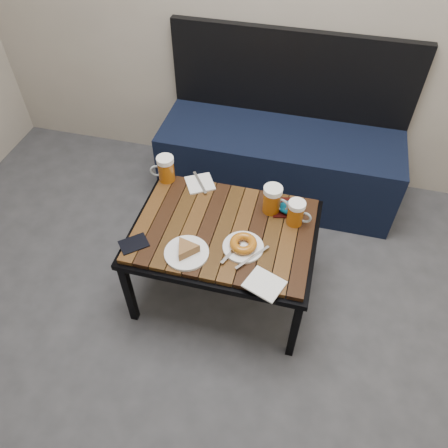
% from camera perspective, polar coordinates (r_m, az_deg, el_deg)
% --- Properties ---
extents(bench, '(1.40, 0.50, 0.95)m').
position_cam_1_polar(bench, '(2.70, 7.24, 8.81)').
color(bench, black).
rests_on(bench, ground).
extents(cafe_table, '(0.84, 0.62, 0.47)m').
position_cam_1_polar(cafe_table, '(2.01, -0.00, -1.40)').
color(cafe_table, black).
rests_on(cafe_table, ground).
extents(beer_mug_left, '(0.13, 0.10, 0.14)m').
position_cam_1_polar(beer_mug_left, '(2.19, -7.65, 7.17)').
color(beer_mug_left, '#9E4F0C').
rests_on(beer_mug_left, cafe_table).
extents(beer_mug_centre, '(0.13, 0.10, 0.14)m').
position_cam_1_polar(beer_mug_centre, '(2.02, 6.38, 3.20)').
color(beer_mug_centre, '#9E4F0C').
rests_on(beer_mug_centre, cafe_table).
extents(beer_mug_right, '(0.12, 0.08, 0.13)m').
position_cam_1_polar(beer_mug_right, '(1.98, 9.42, 1.44)').
color(beer_mug_right, '#9E4F0C').
rests_on(beer_mug_right, cafe_table).
extents(plate_pie, '(0.19, 0.19, 0.05)m').
position_cam_1_polar(plate_pie, '(1.87, -4.94, -3.49)').
color(plate_pie, white).
rests_on(plate_pie, cafe_table).
extents(plate_bagel, '(0.20, 0.22, 0.05)m').
position_cam_1_polar(plate_bagel, '(1.88, 2.53, -2.78)').
color(plate_bagel, white).
rests_on(plate_bagel, cafe_table).
extents(napkin_left, '(0.18, 0.18, 0.01)m').
position_cam_1_polar(napkin_left, '(2.19, -3.17, 5.33)').
color(napkin_left, white).
rests_on(napkin_left, cafe_table).
extents(napkin_right, '(0.18, 0.17, 0.01)m').
position_cam_1_polar(napkin_right, '(1.79, 5.29, -7.82)').
color(napkin_right, white).
rests_on(napkin_right, cafe_table).
extents(passport_navy, '(0.15, 0.14, 0.01)m').
position_cam_1_polar(passport_navy, '(1.95, -11.70, -2.54)').
color(passport_navy, black).
rests_on(passport_navy, cafe_table).
extents(passport_burgundy, '(0.12, 0.15, 0.01)m').
position_cam_1_polar(passport_burgundy, '(2.08, 7.68, 2.15)').
color(passport_burgundy, black).
rests_on(passport_burgundy, cafe_table).
extents(knit_pouch, '(0.13, 0.09, 0.05)m').
position_cam_1_polar(knit_pouch, '(2.05, 8.81, 2.07)').
color(knit_pouch, '#054E82').
rests_on(knit_pouch, cafe_table).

